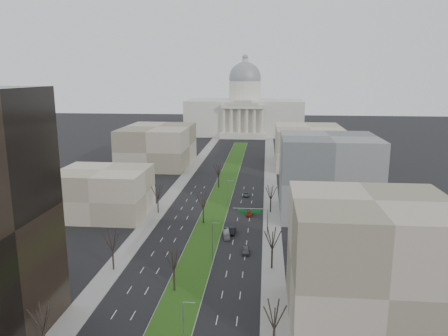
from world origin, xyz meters
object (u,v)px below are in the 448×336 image
Objects in this scene: car_red at (249,213)px; car_black at (232,231)px; car_grey_far at (246,194)px; car_grey_near at (246,250)px; box_van at (226,234)px.

car_black is at bearing -100.63° from car_red.
car_grey_near is at bearing -92.37° from car_grey_far.
car_grey_near reaches higher than car_grey_far.
car_red is (3.91, 15.80, -0.13)m from car_black.
box_van is (-5.61, 10.27, 0.13)m from car_grey_near.
car_red is 0.93× the size of car_grey_far.
car_black is 1.06× the size of car_red.
car_grey_far is 0.75× the size of box_van.
car_red is 0.70× the size of box_van.
box_van is (-5.27, -18.29, 0.24)m from car_red.
box_van is at bearing 116.46° from car_grey_near.
car_black is at bearing 106.24° from car_grey_near.
car_black is at bearing 52.28° from box_van.
box_van is (-1.36, -2.49, 0.11)m from car_black.
car_grey_near is 0.94× the size of car_black.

